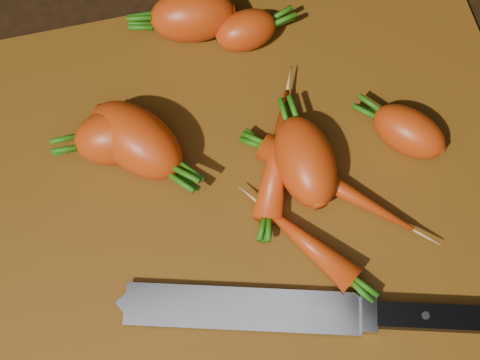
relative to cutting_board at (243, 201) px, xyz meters
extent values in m
cube|color=black|center=(0.00, 0.00, -0.01)|extent=(2.00, 2.00, 0.01)
cube|color=brown|center=(0.00, 0.00, 0.00)|extent=(0.50, 0.40, 0.01)
ellipsoid|color=#CA390A|center=(-0.09, 0.07, 0.03)|extent=(0.07, 0.05, 0.05)
ellipsoid|color=#CA390A|center=(-0.08, 0.06, 0.03)|extent=(0.10, 0.10, 0.05)
ellipsoid|color=#CA390A|center=(0.05, 0.01, 0.03)|extent=(0.05, 0.08, 0.05)
ellipsoid|color=#CA390A|center=(-0.01, 0.17, 0.03)|extent=(0.08, 0.05, 0.05)
ellipsoid|color=#CA390A|center=(0.04, 0.15, 0.02)|extent=(0.06, 0.04, 0.04)
ellipsoid|color=#CA390A|center=(0.15, 0.02, 0.03)|extent=(0.07, 0.07, 0.04)
ellipsoid|color=#CA390A|center=(0.04, 0.03, 0.02)|extent=(0.07, 0.12, 0.02)
ellipsoid|color=#CA390A|center=(0.08, -0.01, 0.02)|extent=(0.12, 0.12, 0.02)
ellipsoid|color=#CA390A|center=(0.04, -0.05, 0.02)|extent=(0.08, 0.09, 0.02)
cube|color=gray|center=(-0.11, -0.07, 0.01)|extent=(0.19, 0.08, 0.00)
cube|color=gray|center=(-0.02, -0.09, 0.01)|extent=(0.02, 0.03, 0.01)
cube|color=black|center=(0.04, -0.11, 0.01)|extent=(0.11, 0.05, 0.01)
cylinder|color=#B2B2B7|center=(0.02, -0.10, 0.02)|extent=(0.01, 0.01, 0.00)
camera|label=1|loc=(-0.04, -0.18, 0.53)|focal=50.00mm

